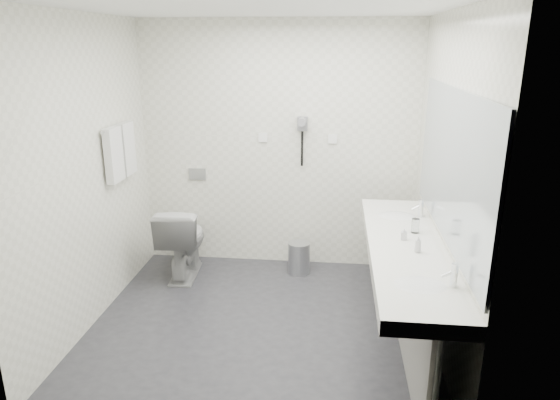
# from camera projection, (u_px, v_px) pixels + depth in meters

# --- Properties ---
(floor) EXTENTS (2.80, 2.80, 0.00)m
(floor) POSITION_uv_depth(u_px,v_px,m) (260.00, 323.00, 4.26)
(floor) COLOR #2C2C32
(floor) RESTS_ON ground
(ceiling) EXTENTS (2.80, 2.80, 0.00)m
(ceiling) POSITION_uv_depth(u_px,v_px,m) (256.00, 8.00, 3.52)
(ceiling) COLOR white
(ceiling) RESTS_ON wall_back
(wall_back) EXTENTS (2.80, 0.00, 2.80)m
(wall_back) POSITION_uv_depth(u_px,v_px,m) (278.00, 147.00, 5.12)
(wall_back) COLOR white
(wall_back) RESTS_ON floor
(wall_front) EXTENTS (2.80, 0.00, 2.80)m
(wall_front) POSITION_uv_depth(u_px,v_px,m) (221.00, 244.00, 2.66)
(wall_front) COLOR white
(wall_front) RESTS_ON floor
(wall_left) EXTENTS (0.00, 2.60, 2.60)m
(wall_left) POSITION_uv_depth(u_px,v_px,m) (86.00, 175.00, 4.04)
(wall_left) COLOR white
(wall_left) RESTS_ON floor
(wall_right) EXTENTS (0.00, 2.60, 2.60)m
(wall_right) POSITION_uv_depth(u_px,v_px,m) (445.00, 186.00, 3.74)
(wall_right) COLOR white
(wall_right) RESTS_ON floor
(vanity_counter) EXTENTS (0.55, 2.20, 0.10)m
(vanity_counter) POSITION_uv_depth(u_px,v_px,m) (406.00, 251.00, 3.71)
(vanity_counter) COLOR white
(vanity_counter) RESTS_ON floor
(vanity_panel) EXTENTS (0.03, 2.15, 0.75)m
(vanity_panel) POSITION_uv_depth(u_px,v_px,m) (405.00, 302.00, 3.84)
(vanity_panel) COLOR gray
(vanity_panel) RESTS_ON floor
(vanity_post_near) EXTENTS (0.06, 0.06, 0.75)m
(vanity_post_near) POSITION_uv_depth(u_px,v_px,m) (434.00, 392.00, 2.85)
(vanity_post_near) COLOR silver
(vanity_post_near) RESTS_ON floor
(vanity_post_far) EXTENTS (0.06, 0.06, 0.75)m
(vanity_post_far) POSITION_uv_depth(u_px,v_px,m) (395.00, 249.00, 4.82)
(vanity_post_far) COLOR silver
(vanity_post_far) RESTS_ON floor
(mirror) EXTENTS (0.02, 2.20, 1.05)m
(mirror) POSITION_uv_depth(u_px,v_px,m) (451.00, 166.00, 3.49)
(mirror) COLOR #B2BCC6
(mirror) RESTS_ON wall_right
(basin_near) EXTENTS (0.40, 0.31, 0.05)m
(basin_near) POSITION_uv_depth(u_px,v_px,m) (420.00, 287.00, 3.09)
(basin_near) COLOR white
(basin_near) RESTS_ON vanity_counter
(basin_far) EXTENTS (0.40, 0.31, 0.05)m
(basin_far) POSITION_uv_depth(u_px,v_px,m) (397.00, 217.00, 4.32)
(basin_far) COLOR white
(basin_far) RESTS_ON vanity_counter
(faucet_near) EXTENTS (0.04, 0.04, 0.15)m
(faucet_near) POSITION_uv_depth(u_px,v_px,m) (454.00, 275.00, 3.04)
(faucet_near) COLOR silver
(faucet_near) RESTS_ON vanity_counter
(faucet_far) EXTENTS (0.04, 0.04, 0.15)m
(faucet_far) POSITION_uv_depth(u_px,v_px,m) (421.00, 208.00, 4.27)
(faucet_far) COLOR silver
(faucet_far) RESTS_ON vanity_counter
(soap_bottle_a) EXTENTS (0.05, 0.05, 0.09)m
(soap_bottle_a) POSITION_uv_depth(u_px,v_px,m) (404.00, 234.00, 3.78)
(soap_bottle_a) COLOR silver
(soap_bottle_a) RESTS_ON vanity_counter
(soap_bottle_c) EXTENTS (0.06, 0.06, 0.12)m
(soap_bottle_c) POSITION_uv_depth(u_px,v_px,m) (418.00, 244.00, 3.55)
(soap_bottle_c) COLOR silver
(soap_bottle_c) RESTS_ON vanity_counter
(glass_left) EXTENTS (0.08, 0.08, 0.11)m
(glass_left) POSITION_uv_depth(u_px,v_px,m) (415.00, 226.00, 3.91)
(glass_left) COLOR silver
(glass_left) RESTS_ON vanity_counter
(toilet) EXTENTS (0.46, 0.76, 0.74)m
(toilet) POSITION_uv_depth(u_px,v_px,m) (183.00, 240.00, 5.05)
(toilet) COLOR white
(toilet) RESTS_ON floor
(flush_plate) EXTENTS (0.18, 0.02, 0.12)m
(flush_plate) POSITION_uv_depth(u_px,v_px,m) (197.00, 174.00, 5.29)
(flush_plate) COLOR #B2B5BA
(flush_plate) RESTS_ON wall_back
(pedal_bin) EXTENTS (0.26, 0.26, 0.32)m
(pedal_bin) POSITION_uv_depth(u_px,v_px,m) (299.00, 258.00, 5.16)
(pedal_bin) COLOR #B2B5BA
(pedal_bin) RESTS_ON floor
(bin_lid) EXTENTS (0.23, 0.23, 0.02)m
(bin_lid) POSITION_uv_depth(u_px,v_px,m) (299.00, 243.00, 5.11)
(bin_lid) COLOR #B2B5BA
(bin_lid) RESTS_ON pedal_bin
(towel_rail) EXTENTS (0.02, 0.62, 0.02)m
(towel_rail) POSITION_uv_depth(u_px,v_px,m) (117.00, 127.00, 4.46)
(towel_rail) COLOR silver
(towel_rail) RESTS_ON wall_left
(towel_near) EXTENTS (0.07, 0.24, 0.48)m
(towel_near) POSITION_uv_depth(u_px,v_px,m) (114.00, 155.00, 4.40)
(towel_near) COLOR white
(towel_near) RESTS_ON towel_rail
(towel_far) EXTENTS (0.07, 0.24, 0.48)m
(towel_far) POSITION_uv_depth(u_px,v_px,m) (127.00, 149.00, 4.66)
(towel_far) COLOR white
(towel_far) RESTS_ON towel_rail
(dryer_cradle) EXTENTS (0.10, 0.04, 0.14)m
(dryer_cradle) POSITION_uv_depth(u_px,v_px,m) (303.00, 124.00, 4.99)
(dryer_cradle) COLOR gray
(dryer_cradle) RESTS_ON wall_back
(dryer_barrel) EXTENTS (0.08, 0.14, 0.08)m
(dryer_barrel) POSITION_uv_depth(u_px,v_px,m) (302.00, 122.00, 4.92)
(dryer_barrel) COLOR gray
(dryer_barrel) RESTS_ON dryer_cradle
(dryer_cord) EXTENTS (0.02, 0.02, 0.35)m
(dryer_cord) POSITION_uv_depth(u_px,v_px,m) (302.00, 149.00, 5.05)
(dryer_cord) COLOR black
(dryer_cord) RESTS_ON dryer_cradle
(switch_plate_a) EXTENTS (0.09, 0.02, 0.09)m
(switch_plate_a) POSITION_uv_depth(u_px,v_px,m) (263.00, 138.00, 5.10)
(switch_plate_a) COLOR white
(switch_plate_a) RESTS_ON wall_back
(switch_plate_b) EXTENTS (0.09, 0.02, 0.09)m
(switch_plate_b) POSITION_uv_depth(u_px,v_px,m) (332.00, 139.00, 5.02)
(switch_plate_b) COLOR white
(switch_plate_b) RESTS_ON wall_back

